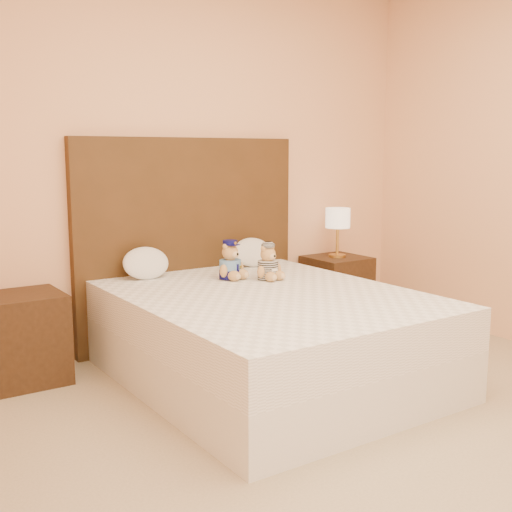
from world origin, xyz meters
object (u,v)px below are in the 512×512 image
Objects in this scene: bed at (268,336)px; nightstand_left at (25,338)px; teddy_police at (230,260)px; lamp at (338,221)px; pillow_left at (146,262)px; pillow_right at (253,251)px; nightstand_right at (336,290)px; teddy_prisoner at (268,262)px.

nightstand_left is (-1.25, 0.80, -0.00)m from bed.
bed is 0.65m from teddy_police.
lamp reaches higher than nightstand_left.
pillow_right is (0.87, 0.00, -0.00)m from pillow_left.
bed is at bearing -109.56° from teddy_police.
nightstand_right is 1.69× the size of pillow_right.
lamp is 0.83m from pillow_right.
bed is 3.64× the size of nightstand_right.
nightstand_right is 1.67× the size of pillow_left.
teddy_prisoner is 0.53m from pillow_right.
bed is at bearing -147.38° from lamp.
teddy_prisoner is at bearing -155.61° from lamp.
teddy_police is 0.57m from pillow_left.
lamp is at bearing -1.02° from pillow_left.
teddy_police reaches higher than pillow_right.
pillow_left is 1.01× the size of pillow_right.
pillow_right is at bearing 1.02° from nightstand_left.
nightstand_left is 2.56m from lamp.
pillow_left is (-0.47, 0.33, -0.01)m from teddy_police.
bed and nightstand_left have the same top height.
bed is 7.70× the size of teddy_police.
pillow_left reaches higher than pillow_right.
teddy_police is at bearing 85.60° from bed.
pillow_left is 0.87m from pillow_right.
nightstand_left is 2.50m from nightstand_right.
teddy_police is 1.09× the size of teddy_prisoner.
bed is 0.57m from teddy_prisoner.
pillow_right is (0.20, 0.49, -0.00)m from teddy_prisoner.
lamp is 1.26m from teddy_police.
lamp is 1.69m from pillow_left.
lamp is 1.54× the size of teddy_police.
teddy_police is 0.26m from teddy_prisoner.
teddy_prisoner is at bearing -112.66° from pillow_right.
pillow_left is (0.82, 0.03, 0.39)m from nightstand_left.
nightstand_right is at bearing 0.00° from lamp.
nightstand_left is at bearing -178.98° from pillow_right.
nightstand_right is 0.90m from pillow_right.
lamp is at bearing -1.32° from teddy_police.
teddy_prisoner is at bearing -36.35° from pillow_left.
nightstand_right is at bearing -2.12° from pillow_right.
nightstand_right is 2.30× the size of teddy_prisoner.
lamp reaches higher than teddy_police.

